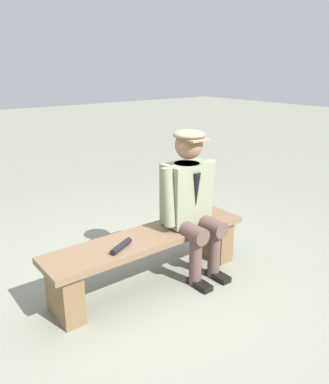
{
  "coord_description": "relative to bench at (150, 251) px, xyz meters",
  "views": [
    {
      "loc": [
        1.71,
        2.41,
        1.83
      ],
      "look_at": [
        -0.16,
        0.0,
        0.81
      ],
      "focal_mm": 35.75,
      "sensor_mm": 36.0,
      "label": 1
    }
  ],
  "objects": [
    {
      "name": "seated_man",
      "position": [
        -0.41,
        0.06,
        0.42
      ],
      "size": [
        0.57,
        0.57,
        1.31
      ],
      "color": "gray",
      "rests_on": "ground"
    },
    {
      "name": "ground_plane",
      "position": [
        0.0,
        0.0,
        -0.31
      ],
      "size": [
        30.0,
        30.0,
        0.0
      ],
      "primitive_type": "plane",
      "color": "gray"
    },
    {
      "name": "bench",
      "position": [
        0.0,
        0.0,
        0.0
      ],
      "size": [
        1.86,
        0.43,
        0.46
      ],
      "color": "brown",
      "rests_on": "ground"
    },
    {
      "name": "rolled_magazine",
      "position": [
        0.33,
        0.08,
        0.17
      ],
      "size": [
        0.24,
        0.16,
        0.05
      ],
      "primitive_type": "cylinder",
      "rotation": [
        0.0,
        1.57,
        0.47
      ],
      "color": "black",
      "rests_on": "bench"
    }
  ]
}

